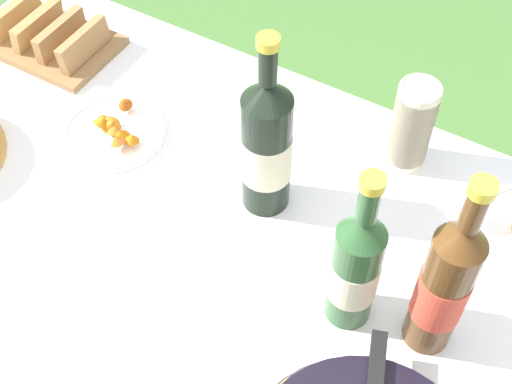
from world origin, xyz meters
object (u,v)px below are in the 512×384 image
(juice_bottle_red, at_px, (266,146))
(snack_plate_left, at_px, (114,131))
(cider_bottle_green, at_px, (355,268))
(cup_stack, at_px, (412,125))
(bread_board, at_px, (51,38))
(cider_bottle_amber, at_px, (444,286))

(juice_bottle_red, xyz_separation_m, snack_plate_left, (-0.32, -0.01, -0.12))
(cider_bottle_green, distance_m, juice_bottle_red, 0.25)
(cup_stack, relative_size, juice_bottle_red, 0.50)
(cup_stack, bearing_deg, bread_board, -173.90)
(cup_stack, height_order, juice_bottle_red, juice_bottle_red)
(cider_bottle_amber, xyz_separation_m, snack_plate_left, (-0.65, 0.09, -0.13))
(cup_stack, xyz_separation_m, cider_bottle_amber, (0.16, -0.31, 0.05))
(cider_bottle_amber, bearing_deg, juice_bottle_red, 162.99)
(snack_plate_left, distance_m, bread_board, 0.30)
(cider_bottle_green, relative_size, cider_bottle_amber, 0.89)
(juice_bottle_red, bearing_deg, cider_bottle_amber, -17.01)
(juice_bottle_red, xyz_separation_m, bread_board, (-0.58, 0.12, -0.11))
(snack_plate_left, bearing_deg, bread_board, 152.62)
(cider_bottle_green, relative_size, bread_board, 1.22)
(cider_bottle_amber, relative_size, bread_board, 1.37)
(snack_plate_left, bearing_deg, juice_bottle_red, 2.14)
(cider_bottle_amber, relative_size, snack_plate_left, 1.86)
(cup_stack, relative_size, cider_bottle_amber, 0.49)
(cider_bottle_green, bearing_deg, cider_bottle_amber, 10.64)
(cup_stack, bearing_deg, juice_bottle_red, -129.78)
(cider_bottle_green, relative_size, snack_plate_left, 1.66)
(cup_stack, distance_m, snack_plate_left, 0.54)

